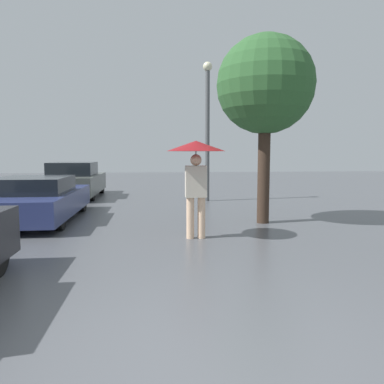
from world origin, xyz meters
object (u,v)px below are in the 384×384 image
object	(u,v)px
parked_car_farthest	(74,181)
parked_car_middle	(36,200)
tree	(265,86)
pedestrian	(196,160)
street_lamp	(207,121)

from	to	relation	value
parked_car_farthest	parked_car_middle	bearing A→B (deg)	-88.90
parked_car_farthest	tree	size ratio (longest dim) A/B	0.93
pedestrian	street_lamp	distance (m)	5.98
parked_car_farthest	street_lamp	size ratio (longest dim) A/B	0.86
pedestrian	parked_car_middle	distance (m)	4.53
parked_car_farthest	tree	world-z (taller)	tree
pedestrian	tree	size ratio (longest dim) A/B	0.43
parked_car_middle	tree	world-z (taller)	tree
street_lamp	parked_car_middle	bearing A→B (deg)	-144.77
pedestrian	tree	bearing A→B (deg)	39.31
parked_car_middle	tree	bearing A→B (deg)	-9.18
tree	street_lamp	bearing A→B (deg)	99.75
tree	pedestrian	bearing A→B (deg)	-140.69
parked_car_middle	parked_car_farthest	world-z (taller)	parked_car_farthest
parked_car_middle	tree	distance (m)	6.22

